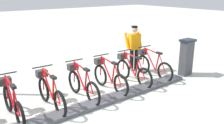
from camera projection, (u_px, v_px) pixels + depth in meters
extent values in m
plane|color=beige|center=(86.00, 109.00, 6.18)|extent=(60.00, 60.00, 0.00)
cube|color=#47474C|center=(86.00, 107.00, 6.16)|extent=(0.44, 7.30, 0.10)
cube|color=#38383D|center=(186.00, 58.00, 8.46)|extent=(0.28, 0.44, 1.20)
cube|color=#194C8C|center=(184.00, 48.00, 8.47)|extent=(0.03, 0.30, 0.40)
cube|color=black|center=(188.00, 40.00, 8.27)|extent=(0.36, 0.52, 0.08)
torus|color=black|center=(165.00, 72.00, 7.87)|extent=(0.67, 0.09, 0.67)
torus|color=black|center=(143.00, 64.00, 8.68)|extent=(0.67, 0.09, 0.67)
cylinder|color=red|center=(150.00, 59.00, 8.33)|extent=(0.60, 0.06, 0.70)
cylinder|color=red|center=(157.00, 62.00, 8.08)|extent=(0.16, 0.05, 0.61)
cylinder|color=red|center=(152.00, 51.00, 8.20)|extent=(0.69, 0.06, 0.11)
cylinder|color=red|center=(160.00, 71.00, 8.04)|extent=(0.43, 0.05, 0.09)
cylinder|color=red|center=(162.00, 63.00, 7.91)|extent=(0.33, 0.04, 0.56)
cylinder|color=red|center=(144.00, 56.00, 8.57)|extent=(0.10, 0.04, 0.62)
cube|color=black|center=(159.00, 53.00, 7.94)|extent=(0.22, 0.11, 0.06)
cylinder|color=black|center=(145.00, 47.00, 8.44)|extent=(0.05, 0.54, 0.03)
cube|color=#2D2D2D|center=(142.00, 52.00, 8.59)|extent=(0.21, 0.29, 0.18)
torus|color=black|center=(145.00, 78.00, 7.33)|extent=(0.67, 0.09, 0.67)
torus|color=black|center=(123.00, 69.00, 8.14)|extent=(0.67, 0.09, 0.67)
cylinder|color=red|center=(130.00, 64.00, 7.79)|extent=(0.60, 0.06, 0.70)
cylinder|color=red|center=(137.00, 68.00, 7.54)|extent=(0.16, 0.05, 0.61)
cylinder|color=red|center=(131.00, 55.00, 7.66)|extent=(0.69, 0.06, 0.11)
cylinder|color=red|center=(140.00, 77.00, 7.50)|extent=(0.43, 0.05, 0.09)
cylinder|color=red|center=(142.00, 69.00, 7.36)|extent=(0.33, 0.04, 0.56)
cylinder|color=red|center=(124.00, 61.00, 8.03)|extent=(0.10, 0.04, 0.62)
cube|color=black|center=(139.00, 58.00, 7.40)|extent=(0.22, 0.11, 0.06)
cylinder|color=black|center=(125.00, 51.00, 7.90)|extent=(0.05, 0.54, 0.03)
cube|color=#2D2D2D|center=(122.00, 56.00, 8.05)|extent=(0.21, 0.29, 0.18)
torus|color=black|center=(121.00, 86.00, 6.78)|extent=(0.67, 0.09, 0.67)
torus|color=black|center=(100.00, 75.00, 7.60)|extent=(0.67, 0.09, 0.67)
cylinder|color=red|center=(107.00, 69.00, 7.25)|extent=(0.60, 0.06, 0.70)
cylinder|color=red|center=(113.00, 74.00, 7.00)|extent=(0.16, 0.05, 0.61)
cylinder|color=red|center=(108.00, 60.00, 7.12)|extent=(0.69, 0.06, 0.11)
cylinder|color=red|center=(116.00, 84.00, 6.96)|extent=(0.43, 0.05, 0.09)
cylinder|color=red|center=(118.00, 75.00, 6.82)|extent=(0.33, 0.04, 0.56)
cylinder|color=red|center=(101.00, 66.00, 7.49)|extent=(0.10, 0.04, 0.62)
cube|color=black|center=(115.00, 63.00, 6.85)|extent=(0.22, 0.11, 0.06)
cylinder|color=black|center=(101.00, 55.00, 7.36)|extent=(0.05, 0.54, 0.03)
cube|color=#2D2D2D|center=(99.00, 61.00, 7.51)|extent=(0.21, 0.29, 0.18)
torus|color=black|center=(93.00, 94.00, 6.24)|extent=(0.67, 0.09, 0.67)
torus|color=black|center=(74.00, 82.00, 7.06)|extent=(0.67, 0.09, 0.67)
cylinder|color=red|center=(80.00, 76.00, 6.71)|extent=(0.60, 0.06, 0.70)
cylinder|color=red|center=(86.00, 81.00, 6.45)|extent=(0.16, 0.05, 0.61)
cylinder|color=red|center=(80.00, 66.00, 6.58)|extent=(0.69, 0.06, 0.11)
cylinder|color=red|center=(89.00, 92.00, 6.42)|extent=(0.43, 0.05, 0.09)
cylinder|color=red|center=(90.00, 82.00, 6.28)|extent=(0.33, 0.04, 0.56)
cylinder|color=red|center=(74.00, 72.00, 6.94)|extent=(0.10, 0.04, 0.62)
cube|color=black|center=(87.00, 70.00, 6.31)|extent=(0.22, 0.11, 0.06)
cylinder|color=black|center=(74.00, 60.00, 6.82)|extent=(0.05, 0.54, 0.03)
cube|color=#2D2D2D|center=(73.00, 67.00, 6.97)|extent=(0.21, 0.29, 0.18)
torus|color=black|center=(60.00, 104.00, 5.70)|extent=(0.67, 0.09, 0.67)
torus|color=black|center=(44.00, 90.00, 6.52)|extent=(0.67, 0.09, 0.67)
cylinder|color=red|center=(48.00, 84.00, 6.17)|extent=(0.60, 0.06, 0.70)
cylinder|color=red|center=(53.00, 89.00, 5.91)|extent=(0.16, 0.05, 0.61)
cylinder|color=red|center=(48.00, 73.00, 6.04)|extent=(0.69, 0.06, 0.11)
cylinder|color=red|center=(56.00, 102.00, 5.87)|extent=(0.43, 0.05, 0.09)
cylinder|color=red|center=(57.00, 91.00, 5.74)|extent=(0.33, 0.04, 0.56)
cylinder|color=red|center=(43.00, 79.00, 6.40)|extent=(0.10, 0.04, 0.62)
cube|color=black|center=(53.00, 77.00, 5.77)|extent=(0.22, 0.11, 0.06)
cylinder|color=black|center=(42.00, 67.00, 6.28)|extent=(0.05, 0.54, 0.03)
cube|color=#2D2D2D|center=(42.00, 73.00, 6.43)|extent=(0.21, 0.29, 0.18)
torus|color=black|center=(20.00, 116.00, 5.16)|extent=(0.67, 0.09, 0.67)
torus|color=black|center=(8.00, 99.00, 5.97)|extent=(0.67, 0.09, 0.67)
cylinder|color=red|center=(10.00, 93.00, 5.63)|extent=(0.60, 0.06, 0.70)
cylinder|color=red|center=(14.00, 99.00, 5.37)|extent=(0.16, 0.05, 0.61)
cylinder|color=red|center=(9.00, 82.00, 5.49)|extent=(0.69, 0.06, 0.11)
cylinder|color=red|center=(17.00, 113.00, 5.33)|extent=(0.43, 0.05, 0.09)
cylinder|color=red|center=(17.00, 102.00, 5.20)|extent=(0.33, 0.04, 0.56)
cylinder|color=red|center=(6.00, 87.00, 5.86)|extent=(0.10, 0.04, 0.62)
cube|color=black|center=(13.00, 86.00, 5.23)|extent=(0.22, 0.11, 0.06)
cylinder|color=black|center=(5.00, 74.00, 5.74)|extent=(0.05, 0.54, 0.03)
cube|color=#2D2D2D|center=(5.00, 81.00, 5.88)|extent=(0.21, 0.29, 0.18)
cube|color=white|center=(130.00, 69.00, 9.08)|extent=(0.28, 0.17, 0.10)
cube|color=white|center=(137.00, 69.00, 9.06)|extent=(0.28, 0.17, 0.10)
cylinder|color=black|center=(132.00, 60.00, 8.93)|extent=(0.15, 0.15, 0.82)
cylinder|color=black|center=(136.00, 59.00, 9.00)|extent=(0.15, 0.15, 0.82)
cube|color=orange|center=(134.00, 41.00, 8.77)|extent=(0.35, 0.45, 0.56)
cylinder|color=orange|center=(127.00, 41.00, 8.75)|extent=(0.35, 0.18, 0.57)
cylinder|color=orange|center=(139.00, 40.00, 8.95)|extent=(0.35, 0.18, 0.57)
sphere|color=tan|center=(135.00, 30.00, 8.65)|extent=(0.22, 0.22, 0.22)
cylinder|color=black|center=(135.00, 27.00, 8.63)|extent=(0.22, 0.22, 0.06)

